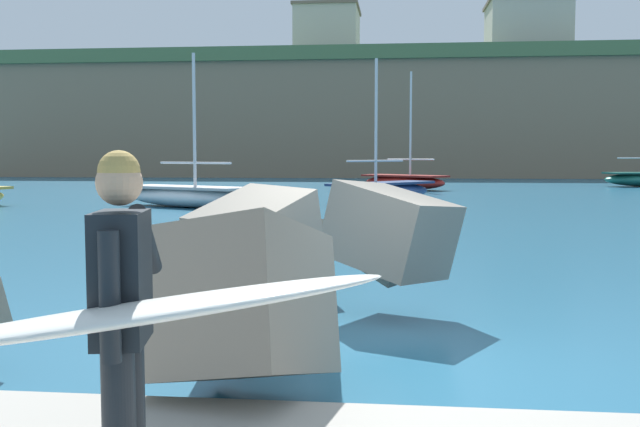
# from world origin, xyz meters

# --- Properties ---
(ground_plane) EXTENTS (400.00, 400.00, 0.00)m
(ground_plane) POSITION_xyz_m (0.00, 0.00, 0.00)
(ground_plane) COLOR #235B7A
(breakwater_jetty) EXTENTS (30.20, 6.27, 2.40)m
(breakwater_jetty) POSITION_xyz_m (2.20, 0.64, 1.01)
(breakwater_jetty) COLOR gray
(breakwater_jetty) RESTS_ON ground
(surfer_with_board) EXTENTS (2.12, 1.31, 1.78)m
(surfer_with_board) POSITION_xyz_m (-0.85, -3.79, 1.28)
(surfer_with_board) COLOR black
(surfer_with_board) RESTS_ON walkway_path
(boat_near_left) EXTENTS (5.53, 5.03, 6.68)m
(boat_near_left) POSITION_xyz_m (0.65, 35.50, 0.48)
(boat_near_left) COLOR maroon
(boat_near_left) RESTS_ON ground
(boat_near_centre) EXTENTS (4.89, 5.77, 5.89)m
(boat_near_centre) POSITION_xyz_m (-0.34, 23.65, 0.48)
(boat_near_centre) COLOR navy
(boat_near_centre) RESTS_ON ground
(boat_mid_left) EXTENTS (6.01, 4.14, 5.78)m
(boat_mid_left) POSITION_xyz_m (-7.71, 20.34, 0.45)
(boat_mid_left) COLOR white
(boat_mid_left) RESTS_ON ground
(mooring_buoy_inner) EXTENTS (0.44, 0.44, 0.44)m
(mooring_buoy_inner) POSITION_xyz_m (-3.88, 25.71, 0.22)
(mooring_buoy_inner) COLOR #E54C1E
(mooring_buoy_inner) RESTS_ON ground
(headland_bluff) EXTENTS (103.95, 35.23, 11.25)m
(headland_bluff) POSITION_xyz_m (12.72, 73.05, 5.65)
(headland_bluff) COLOR #847056
(headland_bluff) RESTS_ON ground
(station_building_west) EXTENTS (7.70, 7.12, 5.32)m
(station_building_west) POSITION_xyz_m (12.38, 65.92, 13.93)
(station_building_west) COLOR #B2ADA3
(station_building_west) RESTS_ON headland_bluff
(station_building_central) EXTENTS (6.82, 7.92, 6.38)m
(station_building_central) POSITION_xyz_m (-7.39, 72.30, 14.46)
(station_building_central) COLOR #B2ADA3
(station_building_central) RESTS_ON headland_bluff
(station_building_east) EXTENTS (4.88, 7.93, 5.68)m
(station_building_east) POSITION_xyz_m (14.00, 73.85, 14.11)
(station_building_east) COLOR silver
(station_building_east) RESTS_ON headland_bluff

